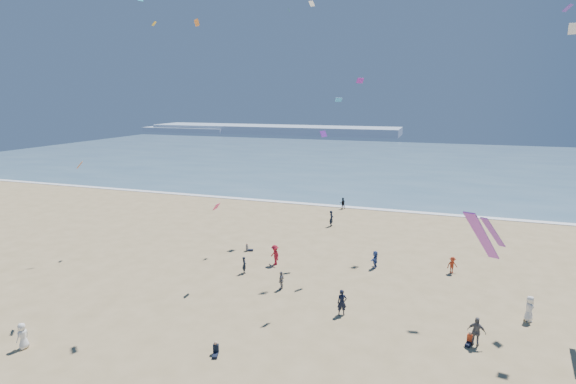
% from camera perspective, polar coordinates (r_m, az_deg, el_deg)
% --- Properties ---
extents(ocean, '(220.00, 100.00, 0.06)m').
position_cam_1_polar(ocean, '(113.42, 13.31, 3.80)').
color(ocean, '#476B84').
rests_on(ocean, ground).
extents(surf_line, '(220.00, 1.20, 0.08)m').
position_cam_1_polar(surf_line, '(64.61, 8.90, -2.00)').
color(surf_line, white).
rests_on(surf_line, ground).
extents(headland_far, '(110.00, 20.00, 3.20)m').
position_cam_1_polar(headland_far, '(200.19, -1.92, 7.96)').
color(headland_far, '#7A8EA8').
rests_on(headland_far, ground).
extents(headland_near, '(40.00, 14.00, 2.00)m').
position_cam_1_polar(headland_near, '(213.27, -12.61, 7.76)').
color(headland_near, '#7A8EA8').
rests_on(headland_near, ground).
extents(standing_flyers, '(33.70, 53.16, 1.95)m').
position_cam_1_polar(standing_flyers, '(33.49, 7.54, -13.92)').
color(standing_flyers, white).
rests_on(standing_flyers, ground).
extents(seated_group, '(21.56, 27.36, 0.84)m').
position_cam_1_polar(seated_group, '(30.10, -0.27, -18.00)').
color(seated_group, silver).
rests_on(seated_group, ground).
extents(kites_aloft, '(42.29, 40.53, 23.90)m').
position_cam_1_polar(kites_aloft, '(29.96, 15.99, 9.58)').
color(kites_aloft, white).
rests_on(kites_aloft, ground).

